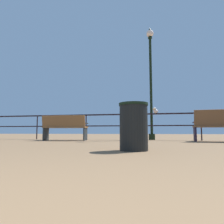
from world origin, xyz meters
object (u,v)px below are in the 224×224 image
bench_near_left (65,126)px  lamppost_center (151,75)px  seagull_on_rail (156,111)px  bench_near_right (221,124)px  trash_bin (134,127)px

bench_near_left → lamppost_center: (3.00, 1.13, 1.98)m
lamppost_center → seagull_on_rail: bearing=-62.8°
bench_near_right → lamppost_center: size_ratio=0.35×
lamppost_center → trash_bin: bearing=-93.3°
bench_near_right → seagull_on_rail: size_ratio=3.78×
seagull_on_rail → bench_near_left: bearing=-165.0°
bench_near_right → seagull_on_rail: (-1.90, 0.86, 0.54)m
lamppost_center → seagull_on_rail: 1.44m
bench_near_left → seagull_on_rail: seagull_on_rail is taller
seagull_on_rail → trash_bin: bearing=-95.5°
bench_near_right → trash_bin: bench_near_right is taller
seagull_on_rail → trash_bin: seagull_on_rail is taller
bench_near_right → seagull_on_rail: seagull_on_rail is taller
bench_near_left → lamppost_center: 3.77m
bench_near_left → bench_near_right: 5.05m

